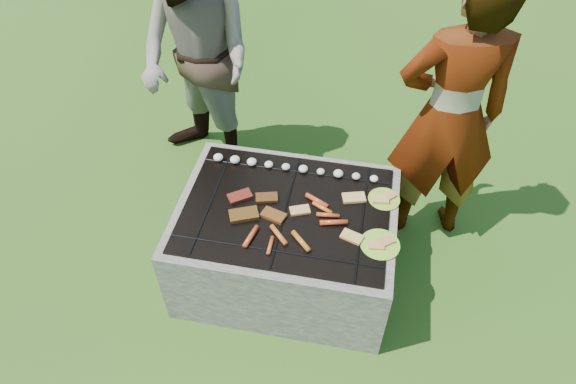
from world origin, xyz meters
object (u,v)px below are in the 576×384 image
(cook, at_px, (449,117))
(fire_pit, at_px, (286,243))
(plate_near, at_px, (380,245))
(bystander, at_px, (197,62))
(plate_far, at_px, (384,199))

(cook, bearing_deg, fire_pit, 22.17)
(plate_near, relative_size, cook, 0.13)
(cook, bearing_deg, bystander, -23.04)
(plate_far, xyz_separation_m, bystander, (-1.37, 0.73, 0.33))
(plate_near, xyz_separation_m, cook, (0.32, 0.77, 0.34))
(fire_pit, bearing_deg, plate_far, 18.55)
(plate_far, distance_m, bystander, 1.59)
(plate_near, relative_size, bystander, 0.13)
(plate_near, bearing_deg, fire_pit, 163.77)
(plate_far, bearing_deg, fire_pit, -161.45)
(cook, height_order, bystander, cook)
(fire_pit, height_order, cook, cook)
(plate_near, bearing_deg, cook, 67.67)
(fire_pit, height_order, bystander, bystander)
(cook, xyz_separation_m, bystander, (-1.69, 0.32, -0.01))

